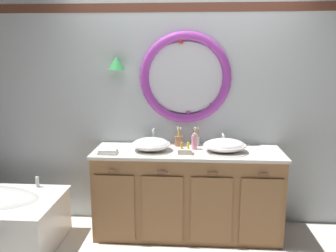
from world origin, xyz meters
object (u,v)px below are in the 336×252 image
Objects in this scene: sink_basin_left at (151,144)px; soap_dispenser at (194,142)px; toothbrush_holder_left at (179,140)px; toothbrush_holder_right at (195,141)px; sink_basin_right at (225,145)px; toiletry_basket at (185,151)px; folded_hand_towel at (108,152)px.

soap_dispenser is at bearing 10.23° from sink_basin_left.
toothbrush_holder_left is 1.06× the size of toothbrush_holder_right.
toothbrush_holder_right reaches higher than soap_dispenser.
sink_basin_right is 3.05× the size of toiletry_basket.
toothbrush_holder_right reaches higher than toiletry_basket.
toothbrush_holder_left is 1.14× the size of folded_hand_towel.
folded_hand_towel is at bearing -172.65° from sink_basin_right.
folded_hand_towel is 0.75m from toiletry_basket.
toothbrush_holder_right is (0.18, 0.03, -0.01)m from toothbrush_holder_left.
toothbrush_holder_left is (-0.47, 0.21, -0.01)m from sink_basin_right.
toothbrush_holder_right is 1.44× the size of toiletry_basket.
sink_basin_right reaches higher than toiletry_basket.
sink_basin_right is 2.01× the size of toothbrush_holder_left.
sink_basin_left is 0.34m from toothbrush_holder_left.
toiletry_basket is at bearing -16.45° from sink_basin_left.
toiletry_basket is at bearing -117.32° from soap_dispenser.
sink_basin_left is 0.36m from toiletry_basket.
soap_dispenser reaches higher than sink_basin_right.
toothbrush_holder_right is at bearing 85.06° from soap_dispenser.
toothbrush_holder_right is at bearing 72.52° from toiletry_basket.
toothbrush_holder_left reaches higher than sink_basin_left.
sink_basin_left is at bearing 180.00° from sink_basin_right.
toiletry_basket is (0.75, 0.05, 0.01)m from folded_hand_towel.
sink_basin_right is 0.31m from soap_dispenser.
sink_basin_right is at bearing -0.00° from sink_basin_left.
toothbrush_holder_left reaches higher than toothbrush_holder_right.
sink_basin_left is at bearing 163.55° from toiletry_basket.
sink_basin_right is at bearing -23.91° from toothbrush_holder_left.
toothbrush_holder_right is 0.94m from folded_hand_towel.
sink_basin_left is 2.12× the size of folded_hand_towel.
sink_basin_right is (0.74, -0.00, 0.00)m from sink_basin_left.
toothbrush_holder_left is 1.21× the size of soap_dispenser.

